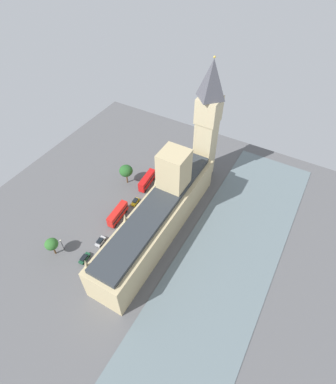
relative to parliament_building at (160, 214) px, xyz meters
The scene contains 15 objects.
ground_plane 8.76m from the parliament_building, 43.57° to the left, with size 132.63×132.63×0.00m, color #565659.
river_thames 27.31m from the parliament_building, behind, with size 30.74×119.37×0.25m, color slate.
parliament_building is the anchor object (origin of this frame).
clock_tower 38.49m from the parliament_building, 90.79° to the right, with size 8.21×8.21×50.13m.
double_decker_bus_by_river_gate 23.87m from the parliament_building, 45.53° to the right, with size 3.37×10.67×4.75m.
car_yellow_cab_opposite_hall 17.57m from the parliament_building, 20.85° to the right, with size 2.11×4.19×1.74m.
double_decker_bus_near_tower 17.51m from the parliament_building, 13.48° to the left, with size 3.19×10.64×4.75m.
car_silver_midblock 23.09m from the parliament_building, 46.71° to the left, with size 2.24×4.45×1.74m.
car_dark_green_leading 29.37m from the parliament_building, 57.19° to the left, with size 2.02×4.57×1.74m.
pedestrian_kerbside 19.64m from the parliament_building, 55.79° to the right, with size 0.67×0.61×1.61m.
pedestrian_far_end 18.21m from the parliament_building, 55.49° to the left, with size 0.62×0.66×1.58m.
pedestrian_corner 17.02m from the parliament_building, 48.64° to the left, with size 0.64×0.63×1.53m.
plane_tree_trailing 27.96m from the parliament_building, 29.57° to the right, with size 5.46×5.46×8.82m.
plane_tree_under_trees 37.22m from the parliament_building, 46.35° to the left, with size 4.41×4.41×7.35m.
street_lamp_slot_10 34.47m from the parliament_building, 45.41° to the left, with size 0.56×0.56×5.86m.
Camera 1 is at (-37.87, 55.60, 89.62)m, focal length 28.62 mm.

